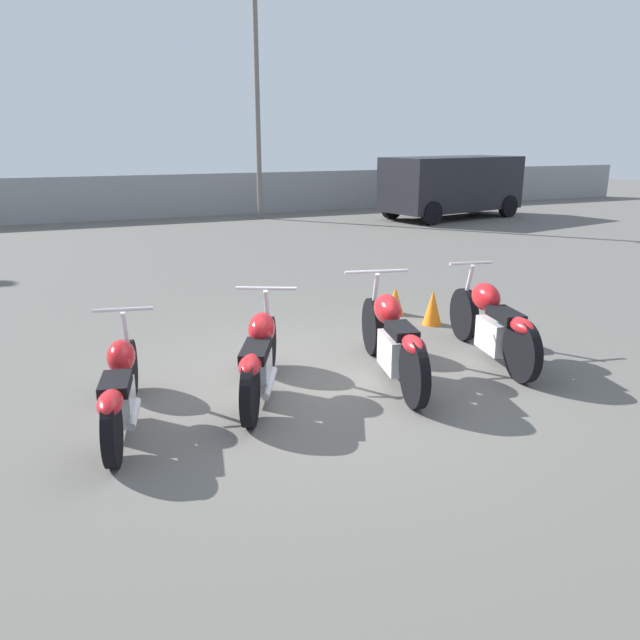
{
  "coord_description": "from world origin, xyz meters",
  "views": [
    {
      "loc": [
        -2.49,
        -5.71,
        2.51
      ],
      "look_at": [
        0.0,
        0.12,
        0.65
      ],
      "focal_mm": 35.0,
      "sensor_mm": 36.0,
      "label": 1
    }
  ],
  "objects_px": {
    "parked_van": "(452,184)",
    "traffic_cone_far": "(395,301)",
    "motorcycle_slot_0": "(121,388)",
    "traffic_cone_near": "(433,307)",
    "light_pole_right": "(257,76)",
    "motorcycle_slot_2": "(393,338)",
    "motorcycle_slot_3": "(493,323)",
    "motorcycle_slot_1": "(260,357)"
  },
  "relations": [
    {
      "from": "parked_van",
      "to": "traffic_cone_far",
      "type": "height_order",
      "value": "parked_van"
    },
    {
      "from": "motorcycle_slot_0",
      "to": "traffic_cone_near",
      "type": "height_order",
      "value": "motorcycle_slot_0"
    },
    {
      "from": "traffic_cone_near",
      "to": "traffic_cone_far",
      "type": "relative_size",
      "value": 1.21
    },
    {
      "from": "light_pole_right",
      "to": "parked_van",
      "type": "height_order",
      "value": "light_pole_right"
    },
    {
      "from": "motorcycle_slot_2",
      "to": "motorcycle_slot_3",
      "type": "bearing_deg",
      "value": 15.82
    },
    {
      "from": "motorcycle_slot_3",
      "to": "traffic_cone_near",
      "type": "relative_size",
      "value": 4.3
    },
    {
      "from": "motorcycle_slot_0",
      "to": "motorcycle_slot_3",
      "type": "relative_size",
      "value": 0.95
    },
    {
      "from": "light_pole_right",
      "to": "motorcycle_slot_1",
      "type": "bearing_deg",
      "value": -107.86
    },
    {
      "from": "motorcycle_slot_2",
      "to": "motorcycle_slot_0",
      "type": "bearing_deg",
      "value": -164.8
    },
    {
      "from": "light_pole_right",
      "to": "traffic_cone_far",
      "type": "height_order",
      "value": "light_pole_right"
    },
    {
      "from": "motorcycle_slot_0",
      "to": "light_pole_right",
      "type": "bearing_deg",
      "value": 79.54
    },
    {
      "from": "motorcycle_slot_1",
      "to": "traffic_cone_far",
      "type": "height_order",
      "value": "motorcycle_slot_1"
    },
    {
      "from": "motorcycle_slot_2",
      "to": "traffic_cone_far",
      "type": "distance_m",
      "value": 2.59
    },
    {
      "from": "traffic_cone_near",
      "to": "light_pole_right",
      "type": "bearing_deg",
      "value": 83.29
    },
    {
      "from": "motorcycle_slot_0",
      "to": "motorcycle_slot_1",
      "type": "xyz_separation_m",
      "value": [
        1.35,
        0.18,
        0.04
      ]
    },
    {
      "from": "light_pole_right",
      "to": "motorcycle_slot_3",
      "type": "relative_size",
      "value": 3.43
    },
    {
      "from": "motorcycle_slot_1",
      "to": "traffic_cone_near",
      "type": "relative_size",
      "value": 3.75
    },
    {
      "from": "light_pole_right",
      "to": "traffic_cone_near",
      "type": "bearing_deg",
      "value": -96.71
    },
    {
      "from": "motorcycle_slot_3",
      "to": "traffic_cone_far",
      "type": "bearing_deg",
      "value": 102.76
    },
    {
      "from": "parked_van",
      "to": "motorcycle_slot_0",
      "type": "bearing_deg",
      "value": -56.16
    },
    {
      "from": "motorcycle_slot_3",
      "to": "motorcycle_slot_2",
      "type": "bearing_deg",
      "value": -165.9
    },
    {
      "from": "motorcycle_slot_2",
      "to": "motorcycle_slot_1",
      "type": "bearing_deg",
      "value": -170.07
    },
    {
      "from": "motorcycle_slot_3",
      "to": "light_pole_right",
      "type": "bearing_deg",
      "value": 94.72
    },
    {
      "from": "motorcycle_slot_0",
      "to": "motorcycle_slot_1",
      "type": "height_order",
      "value": "motorcycle_slot_1"
    },
    {
      "from": "light_pole_right",
      "to": "parked_van",
      "type": "relative_size",
      "value": 1.47
    },
    {
      "from": "light_pole_right",
      "to": "traffic_cone_far",
      "type": "xyz_separation_m",
      "value": [
        -1.65,
        -11.55,
        -4.09
      ]
    },
    {
      "from": "motorcycle_slot_0",
      "to": "parked_van",
      "type": "relative_size",
      "value": 0.41
    },
    {
      "from": "light_pole_right",
      "to": "parked_van",
      "type": "distance_m",
      "value": 6.92
    },
    {
      "from": "parked_van",
      "to": "traffic_cone_near",
      "type": "height_order",
      "value": "parked_van"
    },
    {
      "from": "light_pole_right",
      "to": "parked_van",
      "type": "xyz_separation_m",
      "value": [
        5.68,
        -2.3,
        -3.22
      ]
    },
    {
      "from": "parked_van",
      "to": "traffic_cone_near",
      "type": "relative_size",
      "value": 10.03
    },
    {
      "from": "motorcycle_slot_2",
      "to": "parked_van",
      "type": "relative_size",
      "value": 0.45
    },
    {
      "from": "motorcycle_slot_1",
      "to": "motorcycle_slot_2",
      "type": "height_order",
      "value": "motorcycle_slot_2"
    },
    {
      "from": "motorcycle_slot_3",
      "to": "parked_van",
      "type": "bearing_deg",
      "value": 68.84
    },
    {
      "from": "traffic_cone_near",
      "to": "traffic_cone_far",
      "type": "xyz_separation_m",
      "value": [
        -0.21,
        0.67,
        -0.04
      ]
    },
    {
      "from": "traffic_cone_far",
      "to": "light_pole_right",
      "type": "bearing_deg",
      "value": 81.89
    },
    {
      "from": "motorcycle_slot_0",
      "to": "motorcycle_slot_1",
      "type": "bearing_deg",
      "value": 19.86
    },
    {
      "from": "light_pole_right",
      "to": "motorcycle_slot_1",
      "type": "relative_size",
      "value": 3.94
    },
    {
      "from": "light_pole_right",
      "to": "motorcycle_slot_2",
      "type": "distance_m",
      "value": 14.6
    },
    {
      "from": "light_pole_right",
      "to": "motorcycle_slot_0",
      "type": "bearing_deg",
      "value": -112.55
    },
    {
      "from": "motorcycle_slot_2",
      "to": "traffic_cone_far",
      "type": "relative_size",
      "value": 5.48
    },
    {
      "from": "light_pole_right",
      "to": "traffic_cone_near",
      "type": "distance_m",
      "value": 12.96
    }
  ]
}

